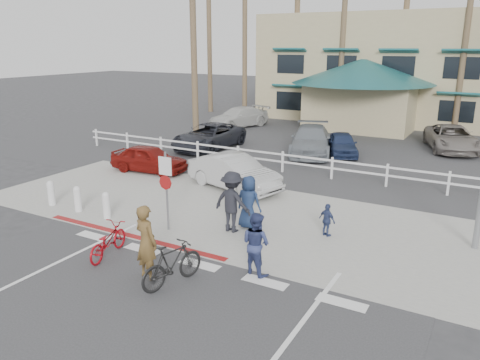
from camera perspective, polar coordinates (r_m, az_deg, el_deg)
The scene contains 33 objects.
ground at distance 12.63m, azimuth -6.50°, elevation -11.31°, with size 140.00×140.00×0.00m, color #333335.
bike_path at distance 11.29m, azimuth -12.63°, elevation -15.22°, with size 12.00×16.00×0.01m, color #333335.
sidewalk_plaza at distance 16.14m, azimuth 2.86°, elevation -4.86°, with size 22.00×7.00×0.01m, color gray.
cross_street at distance 19.61m, azimuth 8.09°, elevation -1.14°, with size 40.00×5.00×0.01m, color #333335.
parking_lot at distance 28.41m, azimuth 15.16°, elevation 3.91°, with size 50.00×16.00×0.01m, color #333335.
curb_red at distance 15.21m, azimuth -13.12°, elevation -6.64°, with size 7.00×0.25×0.02m, color maroon.
rail_fence at distance 21.14m, azimuth 11.40°, elevation 1.38°, with size 29.40×0.16×1.00m, color silver, non-canonical shape.
building at distance 40.27m, azimuth 23.49°, elevation 14.78°, with size 28.00×16.00×11.30m, color tan, non-canonical shape.
sign_post at distance 15.00m, azimuth -8.94°, elevation -0.88°, with size 0.50×0.10×2.90m, color gray, non-canonical shape.
bollard_0 at distance 16.77m, azimuth -15.97°, elevation -2.97°, with size 0.26×0.26×0.95m, color silver, non-canonical shape.
bollard_1 at distance 17.75m, azimuth -19.18°, elevation -2.19°, with size 0.26×0.26×0.95m, color silver, non-canonical shape.
bollard_2 at distance 18.79m, azimuth -22.04°, elevation -1.48°, with size 0.26×0.26×0.95m, color silver, non-canonical shape.
palm_0 at distance 41.73m, azimuth -3.80°, elevation 18.58°, with size 4.00×4.00×15.00m, color #133314, non-canonical shape.
palm_1 at distance 38.79m, azimuth 0.59°, elevation 17.31°, with size 4.00×4.00×13.00m, color #133314, non-canonical shape.
palm_2 at distance 38.01m, azimuth 6.98°, elevation 19.48°, with size 4.00×4.00×16.00m, color #133314, non-canonical shape.
palm_3 at distance 35.65m, azimuth 12.51°, elevation 17.84°, with size 4.00×4.00×14.00m, color #133314, non-canonical shape.
palm_4 at distance 35.67m, azimuth 19.53°, elevation 18.13°, with size 4.00×4.00×15.00m, color #133314, non-canonical shape.
palm_5 at distance 34.11m, azimuth 25.90°, elevation 15.89°, with size 4.00×4.00×13.00m, color #133314, non-canonical shape.
palm_10 at distance 29.22m, azimuth -5.69°, elevation 16.58°, with size 4.00×4.00×12.00m, color #133314, non-canonical shape.
bike_red at distance 13.84m, azimuth -15.82°, elevation -7.17°, with size 0.61×1.76×0.93m, color #9D0912.
rider_red at distance 12.19m, azimuth -11.36°, elevation -7.44°, with size 0.72×0.47×1.98m, color brown.
bike_black at distance 11.93m, azimuth -8.26°, elevation -10.11°, with size 0.53×1.86×1.12m, color black.
rider_black at distance 12.24m, azimuth 1.96°, elevation -7.73°, with size 0.82×0.64×1.69m, color navy.
pedestrian_a at distance 14.87m, azimuth -0.96°, elevation -2.68°, with size 1.29×0.74×1.99m, color black.
pedestrian_child at distance 14.87m, azimuth 10.58°, elevation -4.84°, with size 0.63×0.26×1.07m, color navy.
pedestrian_b at distance 15.21m, azimuth 1.03°, elevation -2.70°, with size 0.86×0.56×1.76m, color #19294C.
car_white_sedan at distance 19.32m, azimuth -0.70°, elevation 0.94°, with size 1.50×4.31×1.42m, color #A7A7A7.
car_red_compact at distance 22.38m, azimuth -11.03°, elevation 2.58°, with size 1.49×3.71×1.26m, color maroon.
lot_car_0 at distance 26.91m, azimuth -3.80°, elevation 5.32°, with size 2.37×5.14×1.43m, color #22242C.
lot_car_1 at distance 25.90m, azimuth 8.62°, elevation 4.82°, with size 2.10×5.16×1.50m, color gray.
lot_car_2 at distance 25.95m, azimuth 12.35°, elevation 4.33°, with size 1.44×3.58×1.22m, color navy.
lot_car_4 at distance 34.04m, azimuth -0.19°, elevation 7.66°, with size 1.97×4.84×1.41m, color beige.
lot_car_5 at distance 29.00m, azimuth 24.38°, elevation 4.67°, with size 2.32×5.03×1.40m, color gray.
Camera 1 is at (6.66, -9.00, 5.84)m, focal length 35.00 mm.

